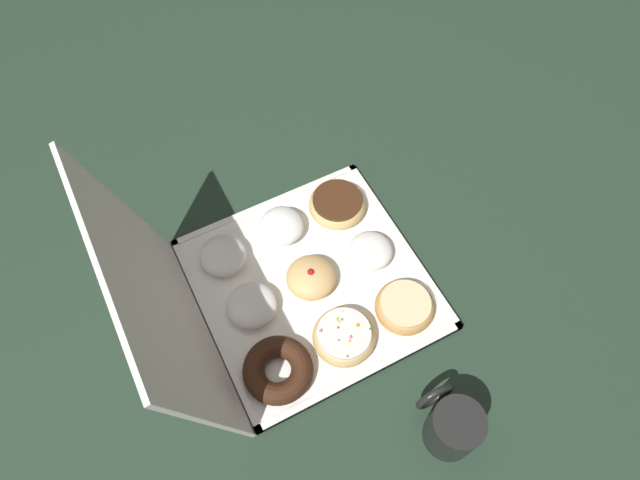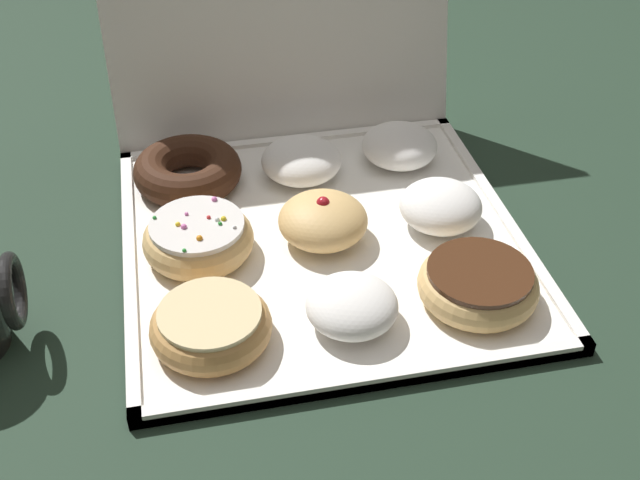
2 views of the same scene
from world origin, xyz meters
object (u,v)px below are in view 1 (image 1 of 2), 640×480
at_px(powdered_filled_donut_8, 223,255).
at_px(glazed_ring_donut_0, 405,307).
at_px(powdered_filled_donut_1, 371,251).
at_px(donut_box, 311,284).
at_px(coffee_mug, 452,426).
at_px(chocolate_frosted_donut_2, 337,204).
at_px(jelly_filled_donut_4, 311,280).
at_px(powdered_filled_donut_5, 281,226).
at_px(chocolate_cake_ring_donut_6, 278,370).
at_px(powdered_filled_donut_7, 252,305).
at_px(sprinkle_donut_3, 344,336).

bearing_deg(powdered_filled_donut_8, glazed_ring_donut_0, -134.34).
bearing_deg(powdered_filled_donut_1, donut_box, 89.40).
distance_m(donut_box, coffee_mug, 0.36).
bearing_deg(coffee_mug, chocolate_frosted_donut_2, -5.42).
height_order(donut_box, powdered_filled_donut_8, powdered_filled_donut_8).
bearing_deg(glazed_ring_donut_0, powdered_filled_donut_8, 45.66).
relative_size(donut_box, powdered_filled_donut_8, 4.62).
bearing_deg(jelly_filled_donut_4, powdered_filled_donut_1, -88.61).
xyz_separation_m(powdered_filled_donut_5, chocolate_cake_ring_donut_6, (-0.25, 0.13, -0.00)).
relative_size(donut_box, chocolate_cake_ring_donut_6, 3.36).
relative_size(glazed_ring_donut_0, powdered_filled_donut_5, 1.25).
bearing_deg(chocolate_frosted_donut_2, powdered_filled_donut_7, 116.87).
xyz_separation_m(powdered_filled_donut_5, powdered_filled_donut_8, (-0.01, 0.12, -0.00)).
bearing_deg(sprinkle_donut_3, donut_box, 0.36).
height_order(powdered_filled_donut_7, coffee_mug, coffee_mug).
bearing_deg(donut_box, coffee_mug, -167.54).
bearing_deg(chocolate_frosted_donut_2, donut_box, 135.56).
xyz_separation_m(powdered_filled_donut_1, jelly_filled_donut_4, (-0.00, 0.13, 0.00)).
height_order(glazed_ring_donut_0, coffee_mug, coffee_mug).
bearing_deg(coffee_mug, glazed_ring_donut_0, -12.61).
distance_m(sprinkle_donut_3, jelly_filled_donut_4, 0.12).
distance_m(powdered_filled_donut_5, chocolate_cake_ring_donut_6, 0.28).
bearing_deg(glazed_ring_donut_0, powdered_filled_donut_1, -0.80).
relative_size(sprinkle_donut_3, powdered_filled_donut_7, 1.22).
xyz_separation_m(sprinkle_donut_3, powdered_filled_donut_7, (0.13, 0.12, 0.00)).
bearing_deg(powdered_filled_donut_7, chocolate_cake_ring_donut_6, 176.02).
height_order(powdered_filled_donut_5, powdered_filled_donut_8, powdered_filled_donut_5).
distance_m(donut_box, sprinkle_donut_3, 0.13).
xyz_separation_m(donut_box, powdered_filled_donut_7, (0.00, 0.12, 0.03)).
distance_m(sprinkle_donut_3, coffee_mug, 0.23).
bearing_deg(powdered_filled_donut_8, sprinkle_donut_3, -152.64).
bearing_deg(powdered_filled_donut_5, sprinkle_donut_3, -179.47).
xyz_separation_m(powdered_filled_donut_7, powdered_filled_donut_8, (0.12, 0.01, 0.00)).
xyz_separation_m(sprinkle_donut_3, chocolate_cake_ring_donut_6, (-0.00, 0.13, -0.00)).
xyz_separation_m(chocolate_frosted_donut_2, chocolate_cake_ring_donut_6, (-0.25, 0.25, 0.00)).
height_order(chocolate_frosted_donut_2, powdered_filled_donut_5, powdered_filled_donut_5).
relative_size(glazed_ring_donut_0, powdered_filled_donut_7, 1.19).
distance_m(powdered_filled_donut_1, sprinkle_donut_3, 0.18).
xyz_separation_m(powdered_filled_donut_1, powdered_filled_donut_8, (0.12, 0.25, 0.00)).
distance_m(chocolate_cake_ring_donut_6, coffee_mug, 0.30).
relative_size(glazed_ring_donut_0, jelly_filled_donut_4, 1.18).
xyz_separation_m(donut_box, coffee_mug, (-0.34, -0.08, 0.05)).
relative_size(glazed_ring_donut_0, powdered_filled_donut_1, 1.29).
relative_size(donut_box, chocolate_frosted_donut_2, 3.58).
bearing_deg(chocolate_cake_ring_donut_6, jelly_filled_donut_4, -45.68).
distance_m(donut_box, jelly_filled_donut_4, 0.03).
bearing_deg(donut_box, powdered_filled_donut_5, 0.71).
distance_m(jelly_filled_donut_4, powdered_filled_donut_7, 0.12).
relative_size(chocolate_cake_ring_donut_6, powdered_filled_donut_8, 1.38).
distance_m(chocolate_frosted_donut_2, powdered_filled_donut_8, 0.25).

